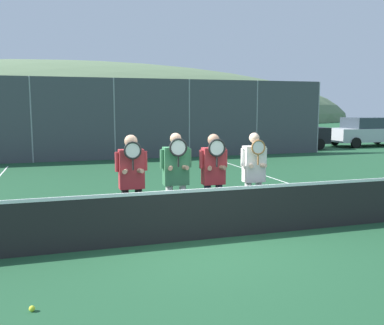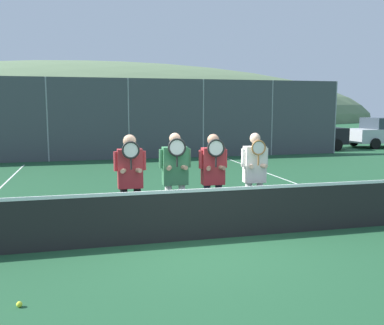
{
  "view_description": "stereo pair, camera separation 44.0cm",
  "coord_description": "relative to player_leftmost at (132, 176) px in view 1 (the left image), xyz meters",
  "views": [
    {
      "loc": [
        -2.27,
        -6.82,
        2.29
      ],
      "look_at": [
        0.08,
        0.79,
        1.25
      ],
      "focal_mm": 40.0,
      "sensor_mm": 36.0,
      "label": 1
    },
    {
      "loc": [
        -1.84,
        -6.94,
        2.29
      ],
      "look_at": [
        0.08,
        0.79,
        1.25
      ],
      "focal_mm": 40.0,
      "sensor_mm": 36.0,
      "label": 2
    }
  ],
  "objects": [
    {
      "name": "player_center_left",
      "position": [
        0.83,
        0.09,
        -0.0
      ],
      "size": [
        0.59,
        0.34,
        1.83
      ],
      "color": "white",
      "rests_on": "ground_plane"
    },
    {
      "name": "player_center_right",
      "position": [
        1.53,
        0.01,
        -0.02
      ],
      "size": [
        0.55,
        0.34,
        1.8
      ],
      "color": "#232838",
      "rests_on": "ground_plane"
    },
    {
      "name": "clubhouse_building",
      "position": [
        -0.16,
        19.34,
        0.64
      ],
      "size": [
        15.74,
        5.5,
        3.4
      ],
      "color": "tan",
      "rests_on": "ground_plane"
    },
    {
      "name": "player_leftmost",
      "position": [
        0.0,
        0.0,
        0.0
      ],
      "size": [
        0.57,
        0.34,
        1.81
      ],
      "color": "black",
      "rests_on": "ground_plane"
    },
    {
      "name": "player_rightmost",
      "position": [
        2.35,
        0.02,
        -0.03
      ],
      "size": [
        0.54,
        0.34,
        1.81
      ],
      "color": "white",
      "rests_on": "ground_plane"
    },
    {
      "name": "hill_distant",
      "position": [
        1.1,
        63.77,
        -1.09
      ],
      "size": [
        94.97,
        52.76,
        18.47
      ],
      "color": "#5B7551",
      "rests_on": "ground_plane"
    },
    {
      "name": "car_left_of_center",
      "position": [
        0.31,
        13.13,
        -0.13
      ],
      "size": [
        4.4,
        1.98,
        1.89
      ],
      "color": "navy",
      "rests_on": "ground_plane"
    },
    {
      "name": "ground_plane",
      "position": [
        1.1,
        -0.52,
        -1.09
      ],
      "size": [
        120.0,
        120.0,
        0.0
      ],
      "primitive_type": "plane",
      "color": "#1E4C2D"
    },
    {
      "name": "car_center",
      "position": [
        5.55,
        13.34,
        -0.18
      ],
      "size": [
        4.28,
        1.98,
        1.77
      ],
      "color": "slate",
      "rests_on": "ground_plane"
    },
    {
      "name": "car_far_right",
      "position": [
        16.1,
        13.59,
        -0.22
      ],
      "size": [
        4.73,
        2.1,
        1.68
      ],
      "color": "#B2B7BC",
      "rests_on": "ground_plane"
    },
    {
      "name": "court_line_right_sideline",
      "position": [
        5.36,
        2.48,
        -1.08
      ],
      "size": [
        0.05,
        16.0,
        0.01
      ],
      "primitive_type": "cube",
      "color": "white",
      "rests_on": "ground_plane"
    },
    {
      "name": "car_right_of_center",
      "position": [
        10.71,
        13.4,
        -0.14
      ],
      "size": [
        4.26,
        2.08,
        1.87
      ],
      "color": "black",
      "rests_on": "ground_plane"
    },
    {
      "name": "tennis_net",
      "position": [
        1.1,
        -0.52,
        -0.62
      ],
      "size": [
        11.44,
        0.09,
        1.0
      ],
      "color": "gray",
      "rests_on": "ground_plane"
    },
    {
      "name": "fence_back",
      "position": [
        1.1,
        11.36,
        0.68
      ],
      "size": [
        20.34,
        0.06,
        3.53
      ],
      "color": "gray",
      "rests_on": "ground_plane"
    },
    {
      "name": "tennis_ball_on_court",
      "position": [
        -1.54,
        -2.46,
        -1.05
      ],
      "size": [
        0.07,
        0.07,
        0.07
      ],
      "color": "#CCDB33",
      "rests_on": "ground_plane"
    }
  ]
}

